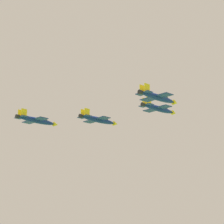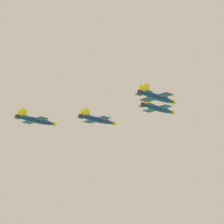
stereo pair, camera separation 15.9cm
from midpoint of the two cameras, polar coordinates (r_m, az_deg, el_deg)
jet_lead at (r=177.11m, az=5.18°, el=0.39°), size 11.09×16.94×3.70m
jet_left_wingman at (r=174.08m, az=-1.55°, el=-0.86°), size 10.94×16.71×3.65m
jet_right_wingman at (r=156.58m, az=5.11°, el=1.64°), size 11.20×17.04×3.74m
jet_left_outer at (r=174.48m, az=-8.38°, el=-0.92°), size 11.00×16.72×3.68m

